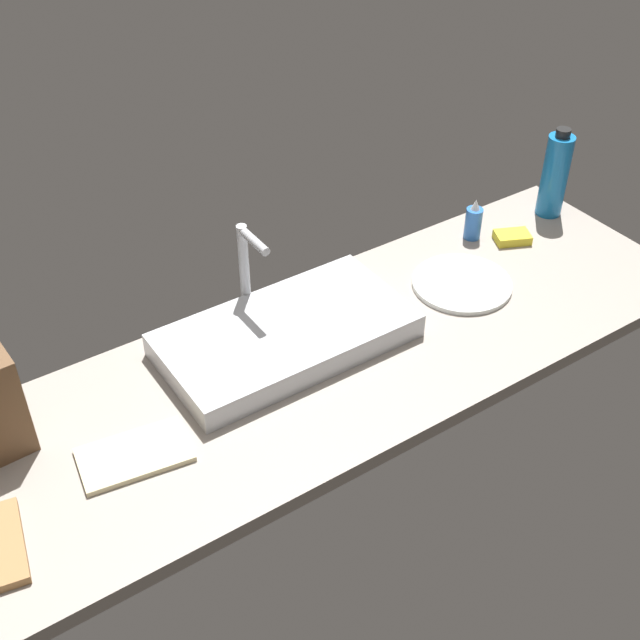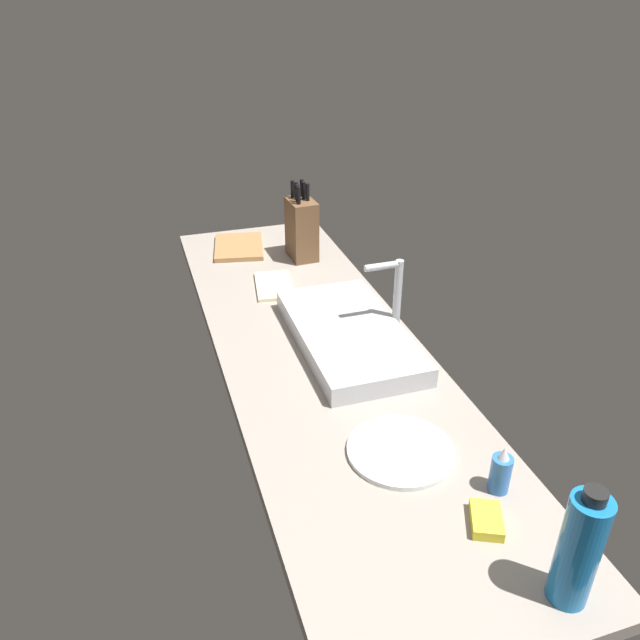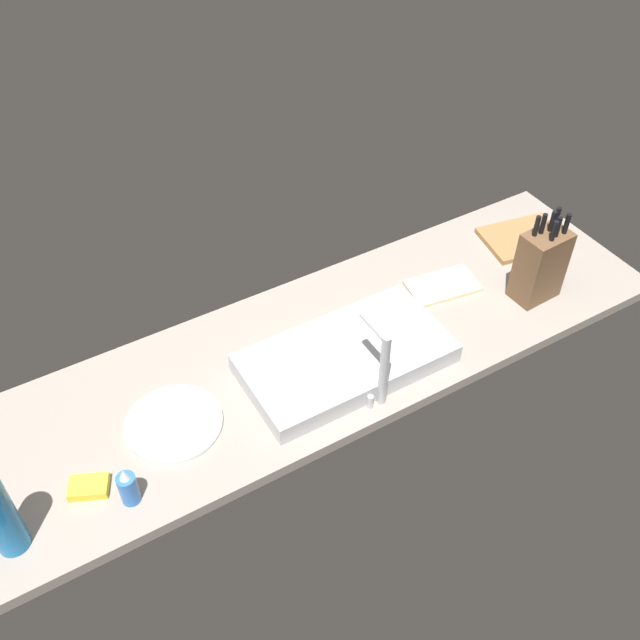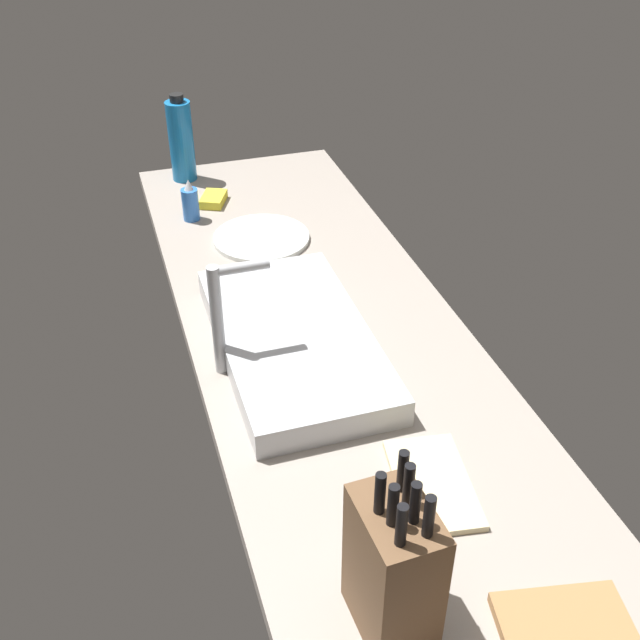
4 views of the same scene
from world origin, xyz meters
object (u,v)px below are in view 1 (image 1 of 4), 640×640
(soap_bottle, at_px, (473,222))
(water_bottle, at_px, (555,175))
(dish_towel, at_px, (134,455))
(sink_basin, at_px, (286,335))
(faucet, at_px, (247,266))
(dish_sponge, at_px, (512,237))
(dinner_plate, at_px, (462,284))

(soap_bottle, relative_size, water_bottle, 0.45)
(soap_bottle, height_order, dish_towel, soap_bottle)
(sink_basin, xyz_separation_m, faucet, (-0.01, 0.14, 0.11))
(water_bottle, relative_size, dish_sponge, 2.80)
(soap_bottle, height_order, water_bottle, water_bottle)
(faucet, relative_size, dish_sponge, 2.65)
(sink_basin, xyz_separation_m, dish_towel, (-0.42, -0.12, -0.02))
(dish_sponge, bearing_deg, water_bottle, 15.04)
(sink_basin, height_order, dish_sponge, sink_basin)
(dinner_plate, bearing_deg, soap_bottle, 42.04)
(water_bottle, height_order, dish_sponge, water_bottle)
(faucet, bearing_deg, dish_sponge, -8.78)
(water_bottle, relative_size, dinner_plate, 1.03)
(dish_towel, bearing_deg, soap_bottle, 11.79)
(dinner_plate, bearing_deg, dish_towel, -175.41)
(sink_basin, distance_m, water_bottle, 0.91)
(faucet, relative_size, soap_bottle, 2.09)
(water_bottle, bearing_deg, dinner_plate, -163.52)
(faucet, xyz_separation_m, dish_towel, (-0.41, -0.26, -0.13))
(water_bottle, xyz_separation_m, dinner_plate, (-0.43, -0.13, -0.11))
(sink_basin, relative_size, dinner_plate, 2.27)
(soap_bottle, xyz_separation_m, dish_sponge, (0.08, -0.07, -0.04))
(sink_basin, height_order, faucet, faucet)
(sink_basin, distance_m, dish_towel, 0.44)
(soap_bottle, bearing_deg, dish_towel, -168.21)
(sink_basin, relative_size, soap_bottle, 4.87)
(dinner_plate, distance_m, dish_sponge, 0.25)
(faucet, bearing_deg, sink_basin, -85.67)
(dinner_plate, bearing_deg, sink_basin, 174.27)
(sink_basin, height_order, dish_towel, sink_basin)
(dish_towel, bearing_deg, water_bottle, 8.51)
(faucet, height_order, dish_sponge, faucet)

